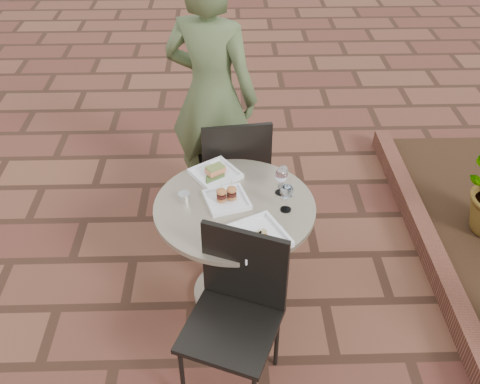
{
  "coord_description": "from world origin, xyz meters",
  "views": [
    {
      "loc": [
        0.24,
        -2.2,
        2.6
      ],
      "look_at": [
        0.3,
        0.09,
        0.82
      ],
      "focal_mm": 40.0,
      "sensor_mm": 36.0,
      "label": 1
    }
  ],
  "objects_px": {
    "chair_near": "(237,302)",
    "diner": "(212,96)",
    "plate_sliders": "(227,198)",
    "plate_salmon": "(215,173)",
    "cafe_table": "(235,238)",
    "chair_far": "(235,167)",
    "plate_tuna": "(257,237)"
  },
  "relations": [
    {
      "from": "chair_far",
      "to": "chair_near",
      "type": "height_order",
      "value": "same"
    },
    {
      "from": "plate_sliders",
      "to": "diner",
      "type": "bearing_deg",
      "value": 95.64
    },
    {
      "from": "cafe_table",
      "to": "diner",
      "type": "bearing_deg",
      "value": 98.0
    },
    {
      "from": "diner",
      "to": "plate_tuna",
      "type": "relative_size",
      "value": 4.78
    },
    {
      "from": "cafe_table",
      "to": "chair_near",
      "type": "height_order",
      "value": "chair_near"
    },
    {
      "from": "chair_far",
      "to": "chair_near",
      "type": "xyz_separation_m",
      "value": [
        -0.01,
        -1.16,
        0.0
      ]
    },
    {
      "from": "cafe_table",
      "to": "chair_far",
      "type": "height_order",
      "value": "chair_far"
    },
    {
      "from": "cafe_table",
      "to": "plate_tuna",
      "type": "distance_m",
      "value": 0.4
    },
    {
      "from": "diner",
      "to": "plate_tuna",
      "type": "height_order",
      "value": "diner"
    },
    {
      "from": "cafe_table",
      "to": "plate_tuna",
      "type": "bearing_deg",
      "value": -68.82
    },
    {
      "from": "plate_salmon",
      "to": "chair_far",
      "type": "bearing_deg",
      "value": 70.5
    },
    {
      "from": "cafe_table",
      "to": "plate_sliders",
      "type": "relative_size",
      "value": 3.19
    },
    {
      "from": "diner",
      "to": "plate_salmon",
      "type": "distance_m",
      "value": 0.7
    },
    {
      "from": "diner",
      "to": "plate_sliders",
      "type": "distance_m",
      "value": 0.95
    },
    {
      "from": "chair_near",
      "to": "plate_tuna",
      "type": "xyz_separation_m",
      "value": [
        0.11,
        0.26,
        0.2
      ]
    },
    {
      "from": "plate_tuna",
      "to": "chair_far",
      "type": "bearing_deg",
      "value": 96.07
    },
    {
      "from": "chair_far",
      "to": "cafe_table",
      "type": "bearing_deg",
      "value": 81.58
    },
    {
      "from": "plate_salmon",
      "to": "plate_tuna",
      "type": "xyz_separation_m",
      "value": [
        0.22,
        -0.56,
        -0.0
      ]
    },
    {
      "from": "chair_near",
      "to": "plate_tuna",
      "type": "height_order",
      "value": "chair_near"
    },
    {
      "from": "cafe_table",
      "to": "plate_tuna",
      "type": "xyz_separation_m",
      "value": [
        0.11,
        -0.28,
        0.26
      ]
    },
    {
      "from": "plate_sliders",
      "to": "cafe_table",
      "type": "bearing_deg",
      "value": -34.81
    },
    {
      "from": "chair_near",
      "to": "plate_salmon",
      "type": "height_order",
      "value": "chair_near"
    },
    {
      "from": "chair_near",
      "to": "diner",
      "type": "xyz_separation_m",
      "value": [
        -0.14,
        1.5,
        0.35
      ]
    },
    {
      "from": "chair_near",
      "to": "plate_tuna",
      "type": "distance_m",
      "value": 0.34
    },
    {
      "from": "chair_far",
      "to": "plate_tuna",
      "type": "relative_size",
      "value": 2.48
    },
    {
      "from": "diner",
      "to": "plate_sliders",
      "type": "xyz_separation_m",
      "value": [
        0.09,
        -0.93,
        -0.14
      ]
    },
    {
      "from": "cafe_table",
      "to": "chair_far",
      "type": "bearing_deg",
      "value": 88.81
    },
    {
      "from": "chair_near",
      "to": "plate_salmon",
      "type": "distance_m",
      "value": 0.85
    },
    {
      "from": "cafe_table",
      "to": "chair_near",
      "type": "distance_m",
      "value": 0.54
    },
    {
      "from": "plate_tuna",
      "to": "diner",
      "type": "bearing_deg",
      "value": 101.1
    },
    {
      "from": "cafe_table",
      "to": "plate_sliders",
      "type": "xyz_separation_m",
      "value": [
        -0.04,
        0.03,
        0.27
      ]
    },
    {
      "from": "cafe_table",
      "to": "diner",
      "type": "relative_size",
      "value": 0.5
    }
  ]
}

